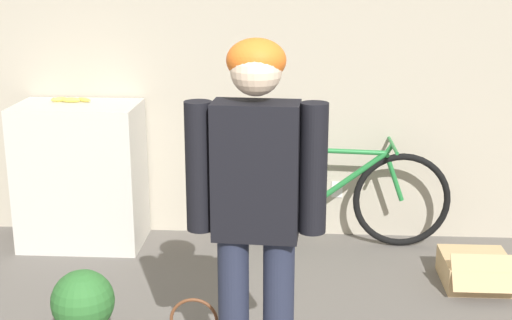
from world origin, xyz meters
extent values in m
cube|color=#B7AD99|center=(0.00, 3.00, 1.30)|extent=(8.00, 0.06, 2.60)
cube|color=white|center=(0.55, 2.97, 0.35)|extent=(0.08, 0.01, 0.12)
cube|color=beige|center=(-1.27, 2.70, 0.51)|extent=(0.84, 0.51, 1.02)
cylinder|color=#23283D|center=(-0.02, 0.88, 0.40)|extent=(0.14, 0.14, 0.80)
cylinder|color=#23283D|center=(0.18, 0.88, 0.40)|extent=(0.14, 0.14, 0.80)
cube|color=black|center=(0.08, 0.88, 1.10)|extent=(0.38, 0.21, 0.60)
cylinder|color=black|center=(-0.17, 0.88, 1.12)|extent=(0.12, 0.12, 0.57)
cylinder|color=black|center=(0.32, 0.88, 1.12)|extent=(0.12, 0.12, 0.57)
sphere|color=beige|center=(0.08, 0.88, 1.54)|extent=(0.22, 0.22, 0.22)
ellipsoid|color=orange|center=(0.08, 0.90, 1.57)|extent=(0.25, 0.23, 0.18)
torus|color=black|center=(-0.04, 2.77, 0.34)|extent=(0.68, 0.05, 0.68)
torus|color=black|center=(0.99, 2.78, 0.34)|extent=(0.68, 0.05, 0.68)
cylinder|color=#237A38|center=(0.16, 2.77, 0.32)|extent=(0.40, 0.04, 0.09)
cylinder|color=#237A38|center=(0.11, 2.77, 0.52)|extent=(0.31, 0.04, 0.38)
cylinder|color=#237A38|center=(0.30, 2.77, 0.50)|extent=(0.14, 0.03, 0.42)
cylinder|color=#237A38|center=(0.61, 2.78, 0.49)|extent=(0.54, 0.04, 0.43)
cylinder|color=#237A38|center=(0.56, 2.78, 0.69)|extent=(0.62, 0.04, 0.05)
cylinder|color=#237A38|center=(0.93, 2.78, 0.51)|extent=(0.16, 0.04, 0.35)
cylinder|color=#237A38|center=(0.89, 2.78, 0.71)|extent=(0.07, 0.03, 0.08)
cylinder|color=#237A38|center=(0.91, 2.78, 0.74)|extent=(0.03, 0.46, 0.02)
ellipsoid|color=black|center=(0.25, 2.77, 0.72)|extent=(0.22, 0.08, 0.05)
ellipsoid|color=#EAD64C|center=(-1.32, 2.75, 1.04)|extent=(0.13, 0.04, 0.04)
ellipsoid|color=#EAD64C|center=(-1.41, 2.77, 1.04)|extent=(0.12, 0.08, 0.03)
ellipsoid|color=#EAD64C|center=(-1.23, 2.77, 1.04)|extent=(0.12, 0.08, 0.03)
sphere|color=brown|center=(-1.45, 2.78, 1.04)|extent=(0.02, 0.02, 0.02)
cube|color=tan|center=(1.39, 2.19, 0.09)|extent=(0.42, 0.43, 0.17)
cube|color=tan|center=(1.39, 1.97, 0.16)|extent=(0.39, 0.15, 0.19)
sphere|color=#2D6B2D|center=(-0.83, 1.23, 0.29)|extent=(0.33, 0.33, 0.33)
camera|label=1|loc=(0.25, -2.03, 1.97)|focal=50.00mm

